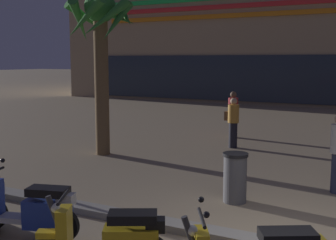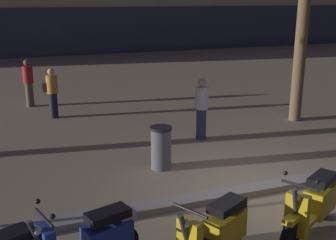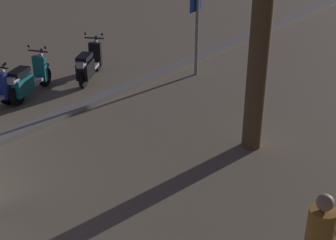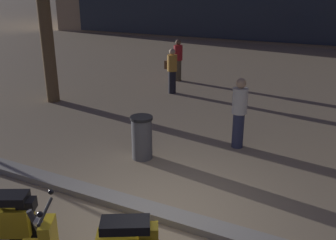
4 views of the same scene
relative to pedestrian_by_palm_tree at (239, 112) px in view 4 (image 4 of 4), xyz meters
name	(u,v)px [view 4 (image 4 of 4)]	position (x,y,z in m)	size (l,w,h in m)	color
ground_plane	(162,215)	(-0.26, -3.22, -0.86)	(200.00, 200.00, 0.00)	#9E896B
curb_strip	(161,213)	(-0.26, -3.27, -0.80)	(60.00, 0.36, 0.12)	gray
pedestrian_by_palm_tree	(239,112)	(0.00, 0.00, 0.00)	(0.34, 0.34, 1.63)	#2D3351
pedestrian_strolling_near_curb	(172,70)	(-3.43, 3.48, -0.04)	(0.46, 0.34, 1.55)	black
pedestrian_window_shopping	(178,59)	(-4.03, 5.22, -0.01)	(0.34, 0.34, 1.61)	brown
litter_bin	(142,137)	(-1.66, -1.51, -0.37)	(0.48, 0.48, 0.95)	#56565B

